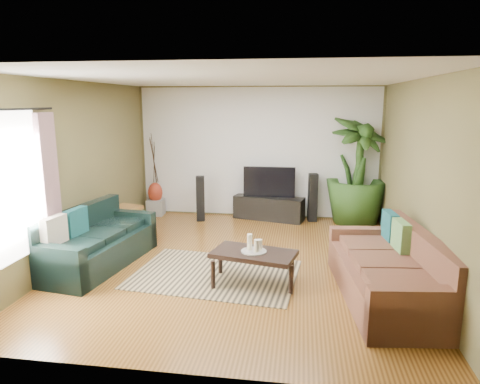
% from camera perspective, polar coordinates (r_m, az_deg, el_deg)
% --- Properties ---
extents(floor, '(5.50, 5.50, 0.00)m').
position_cam_1_polar(floor, '(6.56, -0.25, -9.37)').
color(floor, brown).
rests_on(floor, ground).
extents(ceiling, '(5.50, 5.50, 0.00)m').
position_cam_1_polar(ceiling, '(6.12, -0.28, 14.89)').
color(ceiling, white).
rests_on(ceiling, ground).
extents(wall_back, '(5.00, 0.00, 5.00)m').
position_cam_1_polar(wall_back, '(8.90, 2.36, 5.27)').
color(wall_back, brown).
rests_on(wall_back, ground).
extents(wall_front, '(5.00, 0.00, 5.00)m').
position_cam_1_polar(wall_front, '(3.57, -6.81, -5.02)').
color(wall_front, brown).
rests_on(wall_front, ground).
extents(wall_left, '(0.00, 5.50, 5.50)m').
position_cam_1_polar(wall_left, '(7.02, -20.92, 2.67)').
color(wall_left, brown).
rests_on(wall_left, ground).
extents(wall_right, '(0.00, 5.50, 5.50)m').
position_cam_1_polar(wall_right, '(6.34, 22.70, 1.61)').
color(wall_right, brown).
rests_on(wall_right, ground).
extents(backwall_panel, '(4.90, 0.00, 4.90)m').
position_cam_1_polar(backwall_panel, '(8.89, 2.35, 5.26)').
color(backwall_panel, white).
rests_on(backwall_panel, ground).
extents(window_pane, '(0.00, 1.80, 1.80)m').
position_cam_1_polar(window_pane, '(5.67, -28.55, 0.46)').
color(window_pane, white).
rests_on(window_pane, ground).
extents(curtain_far, '(0.08, 0.35, 2.20)m').
position_cam_1_polar(curtain_far, '(6.30, -23.94, -0.42)').
color(curtain_far, gray).
rests_on(curtain_far, ground).
extents(curtain_rod, '(0.03, 1.90, 0.03)m').
position_cam_1_polar(curtain_rod, '(5.56, -29.07, 9.58)').
color(curtain_rod, black).
rests_on(curtain_rod, ground).
extents(sofa_left, '(1.15, 2.12, 0.85)m').
position_cam_1_polar(sofa_left, '(6.67, -18.44, -5.77)').
color(sofa_left, black).
rests_on(sofa_left, floor).
extents(sofa_right, '(1.25, 2.32, 0.85)m').
position_cam_1_polar(sofa_right, '(5.59, 18.91, -9.26)').
color(sofa_right, brown).
rests_on(sofa_right, floor).
extents(area_rug, '(2.40, 1.82, 0.01)m').
position_cam_1_polar(area_rug, '(6.15, -3.30, -10.87)').
color(area_rug, tan).
rests_on(area_rug, floor).
extents(coffee_table, '(1.19, 0.82, 0.44)m').
position_cam_1_polar(coffee_table, '(5.79, 1.84, -10.02)').
color(coffee_table, black).
rests_on(coffee_table, floor).
extents(candle_tray, '(0.33, 0.33, 0.01)m').
position_cam_1_polar(candle_tray, '(5.71, 1.85, -7.89)').
color(candle_tray, '#989792').
rests_on(candle_tray, coffee_table).
extents(candle_tall, '(0.07, 0.07, 0.22)m').
position_cam_1_polar(candle_tall, '(5.70, 1.29, -6.67)').
color(candle_tall, white).
rests_on(candle_tall, candle_tray).
extents(candle_mid, '(0.07, 0.07, 0.17)m').
position_cam_1_polar(candle_mid, '(5.63, 2.22, -7.17)').
color(candle_mid, beige).
rests_on(candle_mid, candle_tray).
extents(candle_short, '(0.07, 0.07, 0.14)m').
position_cam_1_polar(candle_short, '(5.73, 2.63, -7.00)').
color(candle_short, beige).
rests_on(candle_short, candle_tray).
extents(tv_stand, '(1.49, 0.76, 0.48)m').
position_cam_1_polar(tv_stand, '(8.84, 3.87, -2.14)').
color(tv_stand, black).
rests_on(tv_stand, floor).
extents(television, '(1.05, 0.06, 0.62)m').
position_cam_1_polar(television, '(8.72, 3.92, 1.36)').
color(television, black).
rests_on(television, tv_stand).
extents(speaker_left, '(0.20, 0.21, 0.92)m').
position_cam_1_polar(speaker_left, '(8.71, -5.30, -0.88)').
color(speaker_left, black).
rests_on(speaker_left, floor).
extents(speaker_right, '(0.20, 0.22, 0.97)m').
position_cam_1_polar(speaker_right, '(8.76, 9.67, -0.73)').
color(speaker_right, black).
rests_on(speaker_right, floor).
extents(potted_plant, '(1.66, 1.66, 2.13)m').
position_cam_1_polar(potted_plant, '(8.71, 15.32, 2.81)').
color(potted_plant, '#254918').
rests_on(potted_plant, floor).
extents(plant_pot, '(0.39, 0.39, 0.31)m').
position_cam_1_polar(plant_pot, '(8.89, 15.00, -3.00)').
color(plant_pot, black).
rests_on(plant_pot, floor).
extents(pedestal, '(0.36, 0.36, 0.34)m').
position_cam_1_polar(pedestal, '(9.35, -11.15, -2.00)').
color(pedestal, gray).
rests_on(pedestal, floor).
extents(vase, '(0.31, 0.31, 0.43)m').
position_cam_1_polar(vase, '(9.28, -11.23, -0.07)').
color(vase, maroon).
rests_on(vase, pedestal).
extents(side_table, '(0.62, 0.62, 0.52)m').
position_cam_1_polar(side_table, '(8.10, -15.03, -3.69)').
color(side_table, brown).
rests_on(side_table, floor).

